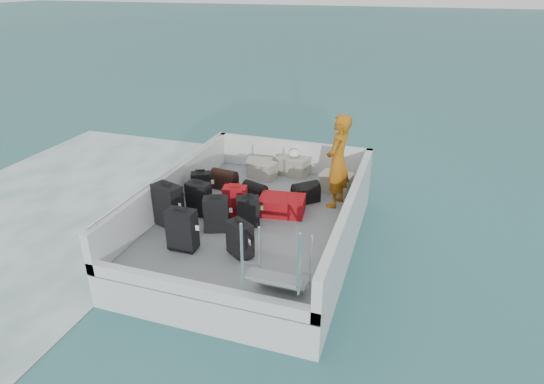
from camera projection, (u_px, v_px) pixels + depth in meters
The scene contains 24 objects.
ground at pixel (256, 245), 8.75m from camera, with size 160.00×160.00×0.00m, color #185054.
wake_foam at pixel (54, 209), 10.11m from camera, with size 10.00×10.00×0.00m, color white.
ferry_hull at pixel (256, 232), 8.62m from camera, with size 3.60×5.00×0.60m, color silver.
deck at pixel (256, 218), 8.49m from camera, with size 3.30×4.70×0.02m, color slate.
deck_fittings at pixel (268, 210), 7.95m from camera, with size 3.60×5.00×0.90m.
suitcase_0 at pixel (168, 206), 8.03m from camera, with size 0.52×0.29×0.80m, color black.
suitcase_1 at pixel (199, 199), 8.44m from camera, with size 0.43×0.25×0.65m, color black.
suitcase_2 at pixel (201, 185), 9.11m from camera, with size 0.38×0.23×0.55m, color black.
suitcase_3 at pixel (182, 230), 7.35m from camera, with size 0.47×0.27×0.71m, color black.
suitcase_4 at pixel (216, 214), 7.91m from camera, with size 0.43×0.25×0.63m, color black.
suitcase_5 at pixel (235, 202), 8.41m from camera, with size 0.43×0.26×0.59m, color maroon.
suitcase_6 at pixel (240, 239), 7.20m from camera, with size 0.43×0.25×0.60m, color black.
suitcase_7 at pixel (248, 212), 8.08m from camera, with size 0.40×0.23×0.56m, color black.
suitcase_8 at pixel (282, 205), 8.57m from camera, with size 0.55×0.84×0.33m, color maroon.
duffel_0 at pixel (224, 181), 9.59m from camera, with size 0.55×0.30×0.32m, color black, non-canonical shape.
duffel_1 at pixel (255, 194), 9.00m from camera, with size 0.48×0.30×0.32m, color black, non-canonical shape.
duffel_2 at pixel (306, 194), 9.01m from camera, with size 0.53×0.30×0.32m, color black, non-canonical shape.
crate_0 at pixel (259, 167), 10.30m from camera, with size 0.52×0.36×0.31m, color #9F9B8A.
crate_1 at pixel (263, 171), 10.10m from camera, with size 0.55×0.38×0.33m, color #9F9B8A.
crate_2 at pixel (294, 166), 10.26m from camera, with size 0.63×0.44×0.38m, color #9F9B8A.
crate_3 at pixel (336, 183), 9.44m from camera, with size 0.60×0.41×0.36m, color #9F9B8A.
yellow_bag at pixel (330, 181), 9.74m from camera, with size 0.28×0.26×0.22m, color yellow.
white_bag at pixel (294, 155), 10.14m from camera, with size 0.24×0.24×0.18m, color white.
passenger at pixel (338, 161), 8.58m from camera, with size 0.67×0.43×1.82m, color orange.
Camera 1 is at (2.63, -6.99, 4.69)m, focal length 30.00 mm.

